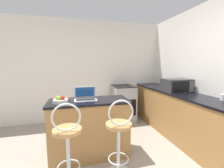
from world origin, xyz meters
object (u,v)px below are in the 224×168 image
at_px(bar_stool_far, 119,141).
at_px(laptop, 85,96).
at_px(microwave, 177,85).
at_px(fruit_bowl, 60,100).
at_px(mug_white, 223,97).
at_px(stove_range, 123,103).
at_px(bar_stool_near, 68,147).

bearing_deg(bar_stool_far, laptop, 120.10).
distance_m(microwave, fruit_bowl, 2.26).
bearing_deg(mug_white, bar_stool_far, -178.66).
bearing_deg(stove_range, fruit_bowl, -135.98).
distance_m(bar_stool_far, fruit_bowl, 1.01).
distance_m(bar_stool_near, mug_white, 2.39).
distance_m(fruit_bowl, mug_white, 2.49).
bearing_deg(bar_stool_near, bar_stool_far, 0.00).
relative_size(bar_stool_far, microwave, 2.01).
bearing_deg(bar_stool_far, stove_range, 69.59).
relative_size(bar_stool_far, laptop, 3.09).
distance_m(microwave, mug_white, 0.85).
distance_m(bar_stool_near, microwave, 2.35).
xyz_separation_m(bar_stool_near, mug_white, (2.34, 0.04, 0.47)).
height_order(bar_stool_far, mug_white, bar_stool_far).
bearing_deg(microwave, fruit_bowl, -171.15).
bearing_deg(fruit_bowl, laptop, 18.77).
bearing_deg(bar_stool_far, microwave, 29.87).
height_order(laptop, microwave, microwave).
bearing_deg(laptop, stove_range, 49.75).
bearing_deg(bar_stool_near, laptop, 67.31).
bearing_deg(bar_stool_near, fruit_bowl, 101.57).
height_order(stove_range, fruit_bowl, fruit_bowl).
bearing_deg(laptop, mug_white, -15.97).
relative_size(fruit_bowl, mug_white, 2.18).
height_order(laptop, stove_range, laptop).
distance_m(laptop, mug_white, 2.16).
relative_size(laptop, mug_white, 3.53).
bearing_deg(microwave, laptop, -173.21).
xyz_separation_m(bar_stool_far, fruit_bowl, (-0.74, 0.51, 0.46)).
relative_size(bar_stool_far, fruit_bowl, 5.01).
distance_m(stove_range, mug_white, 2.18).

